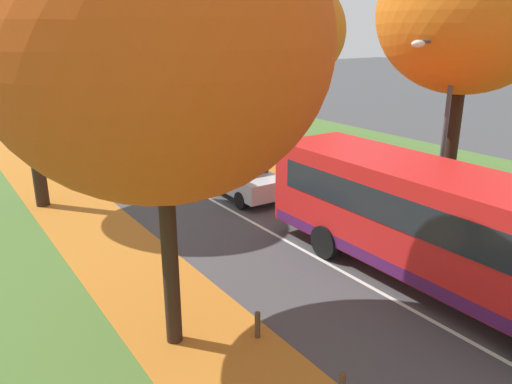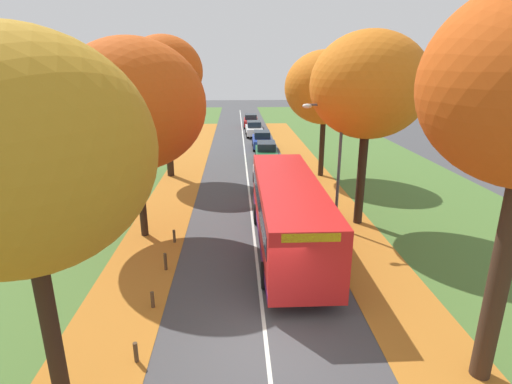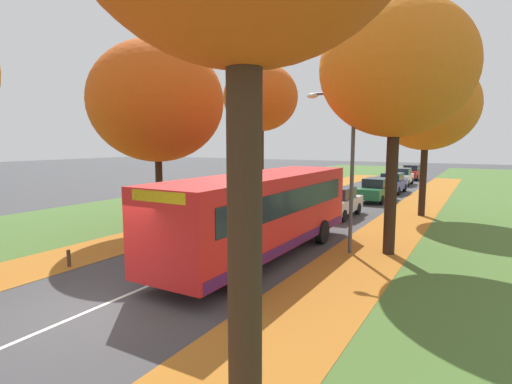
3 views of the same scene
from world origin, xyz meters
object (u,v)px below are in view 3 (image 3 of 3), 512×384
Objects in this scene: bollard_third at (128,241)px; bus at (262,210)px; car_green_following at (376,190)px; car_white_fourth_in_line at (402,177)px; tree_right_near at (396,69)px; bollard_second at (69,258)px; car_silver_lead at (338,202)px; tree_right_mid at (427,106)px; car_red_trailing at (412,172)px; streetlamp_right at (344,153)px; tree_left_near at (157,102)px; tree_left_mid at (261,98)px; car_blue_third_in_line at (392,183)px; bollard_fourth at (171,230)px.

bus is (4.96, 1.75, 1.35)m from bollard_third.
car_white_fourth_in_line is (-0.43, 12.27, 0.00)m from car_green_following.
tree_right_near reaches higher than bollard_second.
tree_right_mid is at bearing 32.77° from car_silver_lead.
car_red_trailing is at bearing 100.14° from tree_right_mid.
tree_right_mid is 9.88m from streetlamp_right.
car_silver_lead is at bearing 49.27° from tree_left_near.
tree_left_mid is 24.21m from car_red_trailing.
bollard_second is 20.74m from car_green_following.
bollard_third is 36.53m from car_red_trailing.
bus is at bearing -89.66° from car_white_fourth_in_line.
car_green_following and car_blue_third_in_line have the same top height.
tree_left_near reaches higher than car_silver_lead.
tree_left_near is 0.96× the size of tree_right_near.
tree_left_mid is 18.48m from car_white_fourth_in_line.
tree_right_mid is 16.94m from bollard_third.
tree_left_mid is 10.22m from car_green_following.
bollard_fourth is 8.14m from streetlamp_right.
car_green_following is at bearing 70.79° from bollard_fourth.
bollard_second is 10.22m from streetlamp_right.
tree_left_near is 0.84× the size of bus.
tree_right_mid reaches higher than car_blue_third_in_line.
bollard_fourth is (1.86, -11.29, -6.82)m from tree_left_mid.
tree_left_near is 14.63× the size of bollard_fourth.
tree_left_near is 6.73m from bollard_third.
tree_right_near is 15.24× the size of bollard_fourth.
car_green_following is 18.67m from car_red_trailing.
bollard_fourth is at bearing -129.27° from tree_right_mid.
car_red_trailing is at bearing 94.48° from streetlamp_right.
bollard_second is 0.14× the size of car_blue_third_in_line.
bus is 2.45× the size of car_red_trailing.
car_green_following is at bearing 86.25° from car_silver_lead.
car_red_trailing is (4.72, 33.72, 0.51)m from bollard_fourth.
car_white_fourth_in_line is (-0.17, 28.08, -0.89)m from bus.
car_silver_lead is 0.99× the size of car_red_trailing.
tree_right_mid reaches higher than bollard_fourth.
tree_left_near is 9.04m from streetlamp_right.
bollard_third is 5.43m from bus.
car_blue_third_in_line is at bearing 110.10° from tree_right_mid.
car_red_trailing is at bearing 91.61° from car_green_following.
car_silver_lead is at bearing 91.19° from bus.
tree_right_near reaches higher than bollard_fourth.
bollard_third is 0.17× the size of car_blue_third_in_line.
streetlamp_right reaches higher than car_red_trailing.
tree_right_near is 14.84m from car_green_following.
tree_left_near is at bearing 149.16° from bollard_fourth.
tree_right_near reaches higher than car_white_fourth_in_line.
bollard_fourth is (1.50, -0.89, -5.67)m from tree_left_near.
bollard_second is 0.13× the size of car_red_trailing.
bollard_fourth is 0.10× the size of streetlamp_right.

